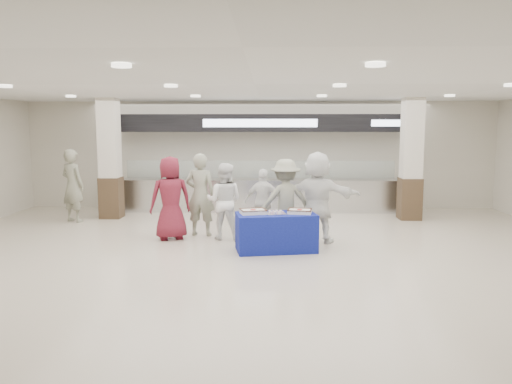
{
  "coord_description": "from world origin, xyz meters",
  "views": [
    {
      "loc": [
        0.26,
        -9.02,
        2.45
      ],
      "look_at": [
        -0.02,
        1.6,
        1.06
      ],
      "focal_mm": 35.0,
      "sensor_mm": 36.0,
      "label": 1
    }
  ],
  "objects_px": {
    "civilian_maroon": "(171,198)",
    "chef_short": "(264,202)",
    "cupcake_tray": "(276,212)",
    "display_table": "(276,232)",
    "sheet_cake_left": "(253,211)",
    "soldier_b": "(285,201)",
    "civilian_white": "(317,197)",
    "soldier_a": "(200,195)",
    "chef_tall": "(224,201)",
    "sheet_cake_right": "(300,211)",
    "soldier_bg": "(73,186)"
  },
  "relations": [
    {
      "from": "cupcake_tray",
      "to": "civilian_maroon",
      "type": "bearing_deg",
      "value": 156.02
    },
    {
      "from": "chef_tall",
      "to": "civilian_white",
      "type": "bearing_deg",
      "value": -177.68
    },
    {
      "from": "soldier_bg",
      "to": "soldier_b",
      "type": "bearing_deg",
      "value": -175.42
    },
    {
      "from": "display_table",
      "to": "soldier_bg",
      "type": "bearing_deg",
      "value": 140.79
    },
    {
      "from": "cupcake_tray",
      "to": "soldier_a",
      "type": "bearing_deg",
      "value": 139.77
    },
    {
      "from": "sheet_cake_right",
      "to": "soldier_bg",
      "type": "bearing_deg",
      "value": 152.9
    },
    {
      "from": "soldier_a",
      "to": "civilian_maroon",
      "type": "bearing_deg",
      "value": 42.47
    },
    {
      "from": "soldier_a",
      "to": "cupcake_tray",
      "type": "bearing_deg",
      "value": 147.59
    },
    {
      "from": "cupcake_tray",
      "to": "chef_tall",
      "type": "height_order",
      "value": "chef_tall"
    },
    {
      "from": "civilian_maroon",
      "to": "cupcake_tray",
      "type": "bearing_deg",
      "value": 135.02
    },
    {
      "from": "sheet_cake_left",
      "to": "soldier_a",
      "type": "xyz_separation_m",
      "value": [
        -1.23,
        1.41,
        0.13
      ]
    },
    {
      "from": "soldier_bg",
      "to": "sheet_cake_left",
      "type": "bearing_deg",
      "value": 173.83
    },
    {
      "from": "soldier_a",
      "to": "soldier_b",
      "type": "xyz_separation_m",
      "value": [
        1.89,
        -0.54,
        -0.05
      ]
    },
    {
      "from": "cupcake_tray",
      "to": "civilian_white",
      "type": "distance_m",
      "value": 1.21
    },
    {
      "from": "chef_tall",
      "to": "civilian_white",
      "type": "xyz_separation_m",
      "value": [
        2.0,
        -0.26,
        0.13
      ]
    },
    {
      "from": "soldier_b",
      "to": "soldier_bg",
      "type": "height_order",
      "value": "soldier_bg"
    },
    {
      "from": "soldier_a",
      "to": "chef_tall",
      "type": "xyz_separation_m",
      "value": [
        0.57,
        -0.35,
        -0.1
      ]
    },
    {
      "from": "cupcake_tray",
      "to": "civilian_white",
      "type": "height_order",
      "value": "civilian_white"
    },
    {
      "from": "civilian_maroon",
      "to": "soldier_b",
      "type": "distance_m",
      "value": 2.49
    },
    {
      "from": "display_table",
      "to": "soldier_bg",
      "type": "height_order",
      "value": "soldier_bg"
    },
    {
      "from": "sheet_cake_right",
      "to": "cupcake_tray",
      "type": "distance_m",
      "value": 0.47
    },
    {
      "from": "sheet_cake_left",
      "to": "civilian_maroon",
      "type": "relative_size",
      "value": 0.31
    },
    {
      "from": "sheet_cake_left",
      "to": "soldier_b",
      "type": "relative_size",
      "value": 0.32
    },
    {
      "from": "display_table",
      "to": "sheet_cake_left",
      "type": "distance_m",
      "value": 0.62
    },
    {
      "from": "civilian_maroon",
      "to": "chef_short",
      "type": "bearing_deg",
      "value": 174.83
    },
    {
      "from": "civilian_white",
      "to": "chef_tall",
      "type": "bearing_deg",
      "value": 1.19
    },
    {
      "from": "cupcake_tray",
      "to": "civilian_white",
      "type": "bearing_deg",
      "value": 42.85
    },
    {
      "from": "cupcake_tray",
      "to": "soldier_bg",
      "type": "bearing_deg",
      "value": 150.17
    },
    {
      "from": "sheet_cake_right",
      "to": "civilian_maroon",
      "type": "height_order",
      "value": "civilian_maroon"
    },
    {
      "from": "sheet_cake_right",
      "to": "soldier_bg",
      "type": "distance_m",
      "value": 6.37
    },
    {
      "from": "chef_tall",
      "to": "soldier_bg",
      "type": "distance_m",
      "value": 4.51
    },
    {
      "from": "chef_short",
      "to": "soldier_a",
      "type": "bearing_deg",
      "value": 18.99
    },
    {
      "from": "chef_short",
      "to": "soldier_b",
      "type": "xyz_separation_m",
      "value": [
        0.47,
        -0.7,
        0.13
      ]
    },
    {
      "from": "display_table",
      "to": "civilian_maroon",
      "type": "relative_size",
      "value": 0.85
    },
    {
      "from": "soldier_bg",
      "to": "soldier_a",
      "type": "bearing_deg",
      "value": -178.09
    },
    {
      "from": "soldier_b",
      "to": "civilian_white",
      "type": "relative_size",
      "value": 0.91
    },
    {
      "from": "cupcake_tray",
      "to": "civilian_maroon",
      "type": "distance_m",
      "value": 2.5
    },
    {
      "from": "chef_tall",
      "to": "civilian_maroon",
      "type": "bearing_deg",
      "value": 13.12
    },
    {
      "from": "chef_short",
      "to": "civilian_white",
      "type": "height_order",
      "value": "civilian_white"
    },
    {
      "from": "sheet_cake_left",
      "to": "soldier_bg",
      "type": "distance_m",
      "value": 5.6
    },
    {
      "from": "soldier_b",
      "to": "civilian_white",
      "type": "distance_m",
      "value": 0.68
    },
    {
      "from": "soldier_b",
      "to": "soldier_bg",
      "type": "relative_size",
      "value": 0.94
    },
    {
      "from": "display_table",
      "to": "sheet_cake_right",
      "type": "distance_m",
      "value": 0.63
    },
    {
      "from": "soldier_a",
      "to": "soldier_b",
      "type": "distance_m",
      "value": 1.97
    },
    {
      "from": "display_table",
      "to": "civilian_maroon",
      "type": "bearing_deg",
      "value": 147.25
    },
    {
      "from": "sheet_cake_left",
      "to": "soldier_bg",
      "type": "height_order",
      "value": "soldier_bg"
    },
    {
      "from": "sheet_cake_left",
      "to": "cupcake_tray",
      "type": "height_order",
      "value": "sheet_cake_left"
    },
    {
      "from": "soldier_a",
      "to": "chef_short",
      "type": "height_order",
      "value": "soldier_a"
    },
    {
      "from": "cupcake_tray",
      "to": "civilian_maroon",
      "type": "height_order",
      "value": "civilian_maroon"
    },
    {
      "from": "display_table",
      "to": "cupcake_tray",
      "type": "relative_size",
      "value": 3.71
    }
  ]
}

